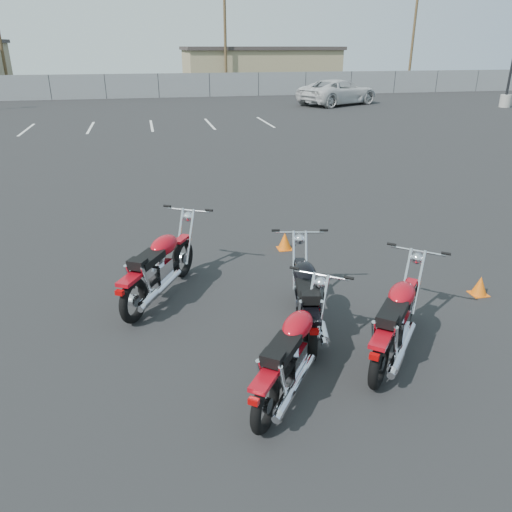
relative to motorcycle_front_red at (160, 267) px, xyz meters
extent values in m
plane|color=black|center=(1.34, -0.76, -0.54)|extent=(120.00, 120.00, 0.00)
torus|color=black|center=(0.41, 0.73, -0.20)|extent=(0.45, 0.66, 0.69)
cylinder|color=silver|center=(0.41, 0.73, -0.20)|extent=(0.19, 0.22, 0.18)
torus|color=black|center=(-0.42, -0.70, -0.20)|extent=(0.45, 0.66, 0.69)
cylinder|color=silver|center=(-0.42, -0.70, -0.20)|extent=(0.19, 0.22, 0.18)
cube|color=black|center=(-0.01, 0.01, -0.15)|extent=(0.70, 1.10, 0.07)
cube|color=silver|center=(-0.03, -0.04, -0.08)|extent=(0.50, 0.54, 0.34)
cylinder|color=silver|center=(-0.03, -0.04, 0.12)|extent=(0.34, 0.36, 0.30)
ellipsoid|color=#AD0A16|center=(0.10, 0.19, 0.28)|extent=(0.64, 0.75, 0.29)
cube|color=black|center=(-0.18, -0.28, 0.26)|extent=(0.57, 0.69, 0.11)
cube|color=black|center=(-0.32, -0.53, 0.31)|extent=(0.32, 0.30, 0.14)
cube|color=#AD0A16|center=(-0.43, -0.72, 0.16)|extent=(0.42, 0.52, 0.06)
cube|color=#AD0A16|center=(0.41, 0.73, 0.16)|extent=(0.32, 0.41, 0.05)
cylinder|color=silver|center=(-0.22, -0.62, 0.09)|extent=(0.15, 0.21, 0.45)
cylinder|color=silver|center=(-0.45, -0.49, 0.09)|extent=(0.15, 0.21, 0.45)
cylinder|color=silver|center=(-0.02, -0.38, -0.22)|extent=(0.72, 1.14, 0.15)
cylinder|color=silver|center=(-0.20, -0.69, -0.20)|extent=(0.32, 0.42, 0.15)
cylinder|color=silver|center=(0.57, 0.80, 0.17)|extent=(0.27, 0.42, 0.90)
cylinder|color=silver|center=(0.39, 0.90, 0.17)|extent=(0.27, 0.42, 0.90)
sphere|color=silver|center=(0.57, 1.01, 0.47)|extent=(0.25, 0.25, 0.18)
cylinder|color=silver|center=(0.58, 1.03, 0.58)|extent=(0.71, 0.43, 0.03)
cylinder|color=black|center=(0.92, 0.81, 0.63)|extent=(0.14, 0.10, 0.04)
cylinder|color=black|center=(0.23, 1.21, 0.63)|extent=(0.14, 0.10, 0.04)
cylinder|color=black|center=(-0.20, -0.01, -0.37)|extent=(0.17, 0.11, 0.34)
cube|color=#990505|center=(-0.58, -0.98, 0.09)|extent=(0.13, 0.12, 0.07)
torus|color=black|center=(2.14, -0.65, -0.21)|extent=(0.25, 0.66, 0.65)
cylinder|color=silver|center=(2.14, -0.65, -0.21)|extent=(0.14, 0.19, 0.17)
torus|color=black|center=(1.81, -2.19, -0.21)|extent=(0.25, 0.66, 0.65)
cylinder|color=silver|center=(1.81, -2.19, -0.21)|extent=(0.14, 0.19, 0.17)
cube|color=black|center=(1.97, -1.42, -0.17)|extent=(0.34, 1.14, 0.07)
cube|color=silver|center=(1.96, -1.47, -0.11)|extent=(0.38, 0.47, 0.33)
cylinder|color=silver|center=(1.96, -1.47, 0.09)|extent=(0.27, 0.31, 0.29)
ellipsoid|color=black|center=(2.02, -1.23, 0.24)|extent=(0.46, 0.69, 0.28)
cube|color=black|center=(1.91, -1.74, 0.22)|extent=(0.40, 0.64, 0.11)
cube|color=black|center=(1.85, -2.00, 0.26)|extent=(0.27, 0.24, 0.13)
cube|color=black|center=(1.81, -2.21, 0.13)|extent=(0.29, 0.49, 0.05)
cube|color=black|center=(2.14, -0.65, 0.13)|extent=(0.22, 0.39, 0.04)
cylinder|color=silver|center=(1.97, -2.06, 0.06)|extent=(0.09, 0.21, 0.43)
cylinder|color=silver|center=(1.72, -2.00, 0.06)|extent=(0.09, 0.21, 0.43)
cylinder|color=silver|center=(2.08, -1.77, -0.24)|extent=(0.35, 1.19, 0.14)
cylinder|color=silver|center=(2.00, -2.11, -0.21)|extent=(0.21, 0.40, 0.14)
cylinder|color=silver|center=(2.26, -0.54, 0.13)|extent=(0.14, 0.43, 0.86)
cylinder|color=silver|center=(2.07, -0.50, 0.13)|extent=(0.14, 0.43, 0.86)
sphere|color=silver|center=(2.20, -0.35, 0.42)|extent=(0.21, 0.21, 0.17)
cylinder|color=silver|center=(2.21, -0.33, 0.52)|extent=(0.75, 0.19, 0.03)
cylinder|color=black|center=(2.57, -0.43, 0.57)|extent=(0.14, 0.07, 0.04)
cylinder|color=black|center=(1.83, -0.27, 0.57)|extent=(0.14, 0.07, 0.04)
cylinder|color=black|center=(1.80, -1.49, -0.38)|extent=(0.17, 0.06, 0.33)
cube|color=#990505|center=(1.75, -2.49, 0.06)|extent=(0.12, 0.09, 0.07)
torus|color=black|center=(3.44, -1.69, -0.21)|extent=(0.51, 0.58, 0.65)
cylinder|color=silver|center=(3.44, -1.69, -0.21)|extent=(0.19, 0.20, 0.17)
torus|color=black|center=(2.43, -2.90, -0.21)|extent=(0.51, 0.58, 0.65)
cylinder|color=silver|center=(2.43, -2.90, -0.21)|extent=(0.19, 0.20, 0.17)
cube|color=black|center=(2.93, -2.30, -0.17)|extent=(0.81, 0.94, 0.07)
cube|color=silver|center=(2.90, -2.34, -0.11)|extent=(0.50, 0.51, 0.33)
cylinder|color=silver|center=(2.90, -2.34, 0.09)|extent=(0.34, 0.35, 0.29)
ellipsoid|color=#AD0A16|center=(3.06, -2.15, 0.24)|extent=(0.66, 0.70, 0.28)
cube|color=black|center=(2.72, -2.55, 0.22)|extent=(0.60, 0.64, 0.11)
cube|color=black|center=(2.55, -2.76, 0.26)|extent=(0.31, 0.30, 0.13)
cube|color=#AD0A16|center=(2.41, -2.92, 0.13)|extent=(0.44, 0.48, 0.05)
cube|color=#AD0A16|center=(3.44, -1.69, 0.13)|extent=(0.35, 0.37, 0.04)
cylinder|color=silver|center=(2.63, -2.86, 0.06)|extent=(0.17, 0.19, 0.43)
cylinder|color=silver|center=(2.43, -2.69, 0.06)|extent=(0.17, 0.19, 0.43)
cylinder|color=silver|center=(2.85, -2.66, -0.24)|extent=(0.84, 0.98, 0.14)
cylinder|color=silver|center=(2.63, -2.93, -0.21)|extent=(0.35, 0.38, 0.14)
cylinder|color=silver|center=(3.59, -1.66, 0.13)|extent=(0.31, 0.36, 0.86)
cylinder|color=silver|center=(3.44, -1.53, 0.13)|extent=(0.31, 0.36, 0.86)
sphere|color=silver|center=(3.63, -1.46, 0.42)|extent=(0.24, 0.24, 0.17)
cylinder|color=silver|center=(3.64, -1.44, 0.52)|extent=(0.60, 0.51, 0.03)
cylinder|color=black|center=(3.92, -1.70, 0.57)|extent=(0.13, 0.11, 0.04)
cylinder|color=black|center=(3.34, -1.22, 0.57)|extent=(0.13, 0.11, 0.04)
cylinder|color=black|center=(2.74, -2.28, -0.38)|extent=(0.15, 0.13, 0.33)
cube|color=#990505|center=(2.23, -3.14, 0.06)|extent=(0.13, 0.12, 0.07)
torus|color=black|center=(1.85, -2.10, -0.22)|extent=(0.47, 0.57, 0.63)
cylinder|color=silver|center=(1.85, -2.10, -0.22)|extent=(0.18, 0.20, 0.17)
torus|color=black|center=(0.94, -3.33, -0.22)|extent=(0.47, 0.57, 0.63)
cylinder|color=silver|center=(0.94, -3.33, -0.22)|extent=(0.18, 0.20, 0.17)
cube|color=black|center=(1.39, -2.72, -0.18)|extent=(0.74, 0.95, 0.06)
cube|color=silver|center=(1.36, -2.76, -0.12)|extent=(0.47, 0.50, 0.32)
cylinder|color=silver|center=(1.36, -2.76, 0.07)|extent=(0.33, 0.34, 0.28)
ellipsoid|color=#AD0A16|center=(1.51, -2.56, 0.22)|extent=(0.62, 0.68, 0.27)
cube|color=black|center=(1.21, -2.97, 0.20)|extent=(0.56, 0.63, 0.11)
cube|color=black|center=(1.05, -3.18, 0.24)|extent=(0.30, 0.29, 0.13)
cube|color=#AD0A16|center=(0.93, -3.34, 0.11)|extent=(0.42, 0.47, 0.05)
cube|color=#AD0A16|center=(1.85, -2.10, 0.11)|extent=(0.32, 0.37, 0.04)
cylinder|color=silver|center=(1.14, -3.28, 0.04)|extent=(0.16, 0.19, 0.41)
cylinder|color=silver|center=(0.93, -3.13, 0.04)|extent=(0.16, 0.19, 0.41)
cylinder|color=silver|center=(1.34, -3.07, -0.25)|extent=(0.77, 0.99, 0.13)
cylinder|color=silver|center=(1.14, -3.34, -0.22)|extent=(0.32, 0.37, 0.14)
cylinder|color=silver|center=(2.00, -2.06, 0.11)|extent=(0.29, 0.36, 0.83)
cylinder|color=silver|center=(1.85, -1.95, 0.11)|extent=(0.29, 0.36, 0.83)
sphere|color=silver|center=(2.03, -1.87, 0.38)|extent=(0.24, 0.24, 0.17)
cylinder|color=silver|center=(2.04, -1.85, 0.49)|extent=(0.61, 0.46, 0.03)
cylinder|color=black|center=(2.32, -2.09, 0.53)|extent=(0.12, 0.11, 0.04)
cylinder|color=black|center=(1.73, -1.65, 0.53)|extent=(0.12, 0.11, 0.04)
cylinder|color=black|center=(1.21, -2.71, -0.38)|extent=(0.15, 0.12, 0.32)
cube|color=#990505|center=(0.76, -3.56, 0.04)|extent=(0.12, 0.11, 0.06)
cone|color=orange|center=(2.52, 1.58, -0.36)|extent=(0.27, 0.27, 0.34)
cube|color=orange|center=(2.52, 1.58, -0.53)|extent=(0.29, 0.29, 0.01)
cone|color=orange|center=(5.11, -1.04, -0.37)|extent=(0.25, 0.25, 0.31)
cube|color=orange|center=(5.11, -1.04, -0.54)|extent=(0.27, 0.27, 0.01)
cylinder|color=#9B9993|center=(23.49, 22.62, -0.14)|extent=(0.70, 0.70, 0.80)
cube|color=slate|center=(1.34, 34.24, 0.36)|extent=(80.00, 0.04, 1.80)
cylinder|color=black|center=(-6.66, 34.24, 0.36)|extent=(0.06, 0.06, 1.80)
cylinder|color=black|center=(-2.66, 34.24, 0.36)|extent=(0.06, 0.06, 1.80)
cylinder|color=black|center=(1.34, 34.24, 0.36)|extent=(0.06, 0.06, 1.80)
cylinder|color=black|center=(5.34, 34.24, 0.36)|extent=(0.06, 0.06, 1.80)
cylinder|color=black|center=(9.34, 34.24, 0.36)|extent=(0.06, 0.06, 1.80)
cylinder|color=black|center=(13.34, 34.24, 0.36)|extent=(0.06, 0.06, 1.80)
cylinder|color=black|center=(17.34, 34.24, 0.36)|extent=(0.06, 0.06, 1.80)
cylinder|color=black|center=(21.34, 34.24, 0.36)|extent=(0.06, 0.06, 1.80)
cylinder|color=black|center=(25.34, 34.24, 0.36)|extent=(0.06, 0.06, 1.80)
cylinder|color=black|center=(29.34, 34.24, 0.36)|extent=(0.06, 0.06, 1.80)
cube|color=#92855E|center=(11.34, 43.24, 1.16)|extent=(14.00, 9.00, 3.40)
cube|color=#3A3330|center=(11.34, 43.24, 3.01)|extent=(14.40, 9.40, 0.30)
cylinder|color=#483721|center=(7.34, 38.24, 3.96)|extent=(0.24, 0.24, 9.00)
cylinder|color=#483721|center=(25.34, 39.24, 3.96)|extent=(0.24, 0.24, 9.00)
cube|color=silver|center=(-5.66, 19.24, -0.54)|extent=(0.12, 4.00, 0.01)
cube|color=silver|center=(-2.66, 19.24, -0.54)|extent=(0.12, 4.00, 0.01)
cube|color=silver|center=(0.34, 19.24, -0.54)|extent=(0.12, 4.00, 0.01)
cube|color=silver|center=(3.34, 19.24, -0.54)|extent=(0.12, 4.00, 0.01)
cube|color=silver|center=(6.34, 19.24, -0.54)|extent=(0.12, 4.00, 0.01)
imported|color=silver|center=(13.22, 26.50, 0.78)|extent=(5.64, 7.43, 2.63)
camera|label=1|loc=(-0.06, -7.41, 3.25)|focal=35.00mm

